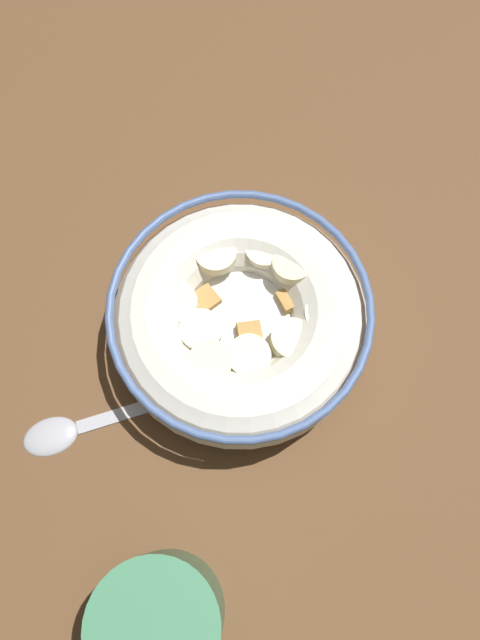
{
  "coord_description": "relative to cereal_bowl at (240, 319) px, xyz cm",
  "views": [
    {
      "loc": [
        12.69,
        6.95,
        44.7
      ],
      "look_at": [
        0.0,
        0.0,
        3.0
      ],
      "focal_mm": 33.28,
      "sensor_mm": 36.0,
      "label": 1
    }
  ],
  "objects": [
    {
      "name": "cereal_bowl",
      "position": [
        0.0,
        0.0,
        0.0
      ],
      "size": [
        19.08,
        19.08,
        5.8
      ],
      "color": "silver",
      "rests_on": "ground_plane"
    },
    {
      "name": "coffee_mug",
      "position": [
        20.0,
        5.26,
        0.93
      ],
      "size": [
        10.46,
        7.79,
        8.12
      ],
      "color": "#3F7F59",
      "rests_on": "ground_plane"
    },
    {
      "name": "spoon",
      "position": [
        12.59,
        -7.14,
        -2.79
      ],
      "size": [
        11.48,
        11.07,
        0.8
      ],
      "color": "#A5A5AD",
      "rests_on": "ground_plane"
    },
    {
      "name": "ground_plane",
      "position": [
        0.01,
        0.01,
        -4.13
      ],
      "size": [
        103.02,
        103.02,
        2.0
      ],
      "primitive_type": "cube",
      "color": "brown"
    }
  ]
}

